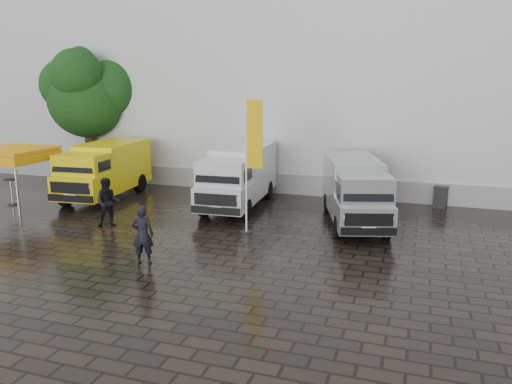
% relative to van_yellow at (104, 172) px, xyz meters
% --- Properties ---
extents(ground, '(120.00, 120.00, 0.00)m').
position_rel_van_yellow_xyz_m(ground, '(8.76, -4.20, -1.31)').
color(ground, black).
rests_on(ground, ground).
extents(exhibition_hall, '(44.00, 16.00, 12.00)m').
position_rel_van_yellow_xyz_m(exhibition_hall, '(10.76, 11.80, 4.69)').
color(exhibition_hall, silver).
rests_on(exhibition_hall, ground).
extents(hall_plinth, '(44.00, 0.15, 1.00)m').
position_rel_van_yellow_xyz_m(hall_plinth, '(10.76, 3.75, -0.81)').
color(hall_plinth, gray).
rests_on(hall_plinth, ground).
extents(van_yellow, '(2.68, 5.84, 2.62)m').
position_rel_van_yellow_xyz_m(van_yellow, '(0.00, 0.00, 0.00)').
color(van_yellow, yellow).
rests_on(van_yellow, ground).
extents(van_white, '(2.44, 6.29, 2.67)m').
position_rel_van_yellow_xyz_m(van_white, '(6.68, 0.50, 0.03)').
color(van_white, silver).
rests_on(van_white, ground).
extents(van_silver, '(3.54, 6.14, 2.52)m').
position_rel_van_yellow_xyz_m(van_silver, '(11.99, -0.58, -0.05)').
color(van_silver, '#B4B7B9').
rests_on(van_silver, ground).
extents(canopy_tent, '(2.92, 2.92, 2.64)m').
position_rel_van_yellow_xyz_m(canopy_tent, '(-2.95, -2.55, 1.14)').
color(canopy_tent, silver).
rests_on(canopy_tent, ground).
extents(flagpole, '(0.88, 0.50, 5.13)m').
position_rel_van_yellow_xyz_m(flagpole, '(8.51, -3.06, 1.57)').
color(flagpole, black).
rests_on(flagpole, ground).
extents(tree, '(4.18, 4.23, 7.51)m').
position_rel_van_yellow_xyz_m(tree, '(-3.38, 3.56, 3.51)').
color(tree, black).
rests_on(tree, ground).
extents(cocktail_table, '(0.60, 0.60, 1.19)m').
position_rel_van_yellow_xyz_m(cocktail_table, '(-3.31, -2.46, -0.71)').
color(cocktail_table, black).
rests_on(cocktail_table, ground).
extents(wheelie_bin, '(0.68, 0.68, 0.96)m').
position_rel_van_yellow_xyz_m(wheelie_bin, '(15.31, 3.27, -0.83)').
color(wheelie_bin, black).
rests_on(wheelie_bin, ground).
extents(person_front, '(0.78, 0.61, 1.87)m').
position_rel_van_yellow_xyz_m(person_front, '(6.37, -7.13, -0.37)').
color(person_front, black).
rests_on(person_front, ground).
extents(person_tent, '(1.18, 1.11, 1.92)m').
position_rel_van_yellow_xyz_m(person_tent, '(2.95, -4.01, -0.35)').
color(person_tent, black).
rests_on(person_tent, ground).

